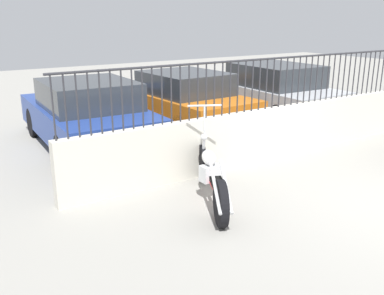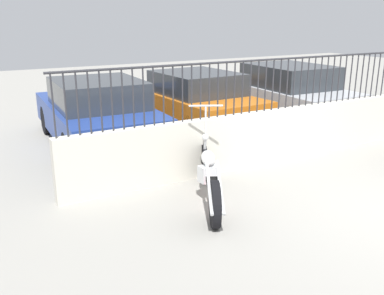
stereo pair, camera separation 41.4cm
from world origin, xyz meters
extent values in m
cube|color=beige|center=(0.00, 2.59, 0.49)|extent=(8.05, 0.18, 0.98)
cylinder|color=#2D2D33|center=(-3.94, 2.59, 1.43)|extent=(0.02, 0.02, 0.91)
cylinder|color=#2D2D33|center=(-3.78, 2.59, 1.43)|extent=(0.02, 0.02, 0.91)
cylinder|color=#2D2D33|center=(-3.61, 2.59, 1.43)|extent=(0.02, 0.02, 0.91)
cylinder|color=#2D2D33|center=(-3.45, 2.59, 1.43)|extent=(0.02, 0.02, 0.91)
cylinder|color=#2D2D33|center=(-3.28, 2.59, 1.43)|extent=(0.02, 0.02, 0.91)
cylinder|color=#2D2D33|center=(-3.12, 2.59, 1.43)|extent=(0.02, 0.02, 0.91)
cylinder|color=#2D2D33|center=(-2.96, 2.59, 1.43)|extent=(0.02, 0.02, 0.91)
cylinder|color=#2D2D33|center=(-2.79, 2.59, 1.43)|extent=(0.02, 0.02, 0.91)
cylinder|color=#2D2D33|center=(-2.63, 2.59, 1.43)|extent=(0.02, 0.02, 0.91)
cylinder|color=#2D2D33|center=(-2.46, 2.59, 1.43)|extent=(0.02, 0.02, 0.91)
cylinder|color=#2D2D33|center=(-2.30, 2.59, 1.43)|extent=(0.02, 0.02, 0.91)
cylinder|color=#2D2D33|center=(-2.13, 2.59, 1.43)|extent=(0.02, 0.02, 0.91)
cylinder|color=#2D2D33|center=(-1.97, 2.59, 1.43)|extent=(0.02, 0.02, 0.91)
cylinder|color=#2D2D33|center=(-1.81, 2.59, 1.43)|extent=(0.02, 0.02, 0.91)
cylinder|color=#2D2D33|center=(-1.64, 2.59, 1.43)|extent=(0.02, 0.02, 0.91)
cylinder|color=#2D2D33|center=(-1.48, 2.59, 1.43)|extent=(0.02, 0.02, 0.91)
cylinder|color=#2D2D33|center=(-1.31, 2.59, 1.43)|extent=(0.02, 0.02, 0.91)
cylinder|color=#2D2D33|center=(-1.15, 2.59, 1.43)|extent=(0.02, 0.02, 0.91)
cylinder|color=#2D2D33|center=(-0.99, 2.59, 1.43)|extent=(0.02, 0.02, 0.91)
cylinder|color=#2D2D33|center=(-0.82, 2.59, 1.43)|extent=(0.02, 0.02, 0.91)
cylinder|color=#2D2D33|center=(-0.66, 2.59, 1.43)|extent=(0.02, 0.02, 0.91)
cylinder|color=#2D2D33|center=(-0.49, 2.59, 1.43)|extent=(0.02, 0.02, 0.91)
cylinder|color=#2D2D33|center=(-0.33, 2.59, 1.43)|extent=(0.02, 0.02, 0.91)
cylinder|color=#2D2D33|center=(-0.16, 2.59, 1.43)|extent=(0.02, 0.02, 0.91)
cylinder|color=#2D2D33|center=(0.00, 2.59, 1.43)|extent=(0.02, 0.02, 0.91)
cylinder|color=#2D2D33|center=(0.16, 2.59, 1.43)|extent=(0.02, 0.02, 0.91)
cylinder|color=#2D2D33|center=(0.33, 2.59, 1.43)|extent=(0.02, 0.02, 0.91)
cylinder|color=#2D2D33|center=(0.49, 2.59, 1.43)|extent=(0.02, 0.02, 0.91)
cylinder|color=#2D2D33|center=(0.66, 2.59, 1.43)|extent=(0.02, 0.02, 0.91)
cylinder|color=#2D2D33|center=(0.82, 2.59, 1.43)|extent=(0.02, 0.02, 0.91)
cylinder|color=#2D2D33|center=(0.99, 2.59, 1.43)|extent=(0.02, 0.02, 0.91)
cylinder|color=#2D2D33|center=(1.15, 2.59, 1.43)|extent=(0.02, 0.02, 0.91)
cylinder|color=#2D2D33|center=(1.31, 2.59, 1.43)|extent=(0.02, 0.02, 0.91)
cylinder|color=#2D2D33|center=(1.48, 2.59, 1.43)|extent=(0.02, 0.02, 0.91)
cylinder|color=#2D2D33|center=(1.64, 2.59, 1.43)|extent=(0.02, 0.02, 0.91)
cylinder|color=#2D2D33|center=(1.81, 2.59, 1.43)|extent=(0.02, 0.02, 0.91)
cylinder|color=#2D2D33|center=(1.97, 2.59, 1.43)|extent=(0.02, 0.02, 0.91)
cylinder|color=#2D2D33|center=(2.13, 2.59, 1.43)|extent=(0.02, 0.02, 0.91)
cylinder|color=#2D2D33|center=(2.30, 2.59, 1.43)|extent=(0.02, 0.02, 0.91)
cylinder|color=#2D2D33|center=(2.46, 2.59, 1.43)|extent=(0.02, 0.02, 0.91)
cylinder|color=#2D2D33|center=(2.63, 2.59, 1.43)|extent=(0.02, 0.02, 0.91)
cylinder|color=#2D2D33|center=(2.79, 2.59, 1.43)|extent=(0.02, 0.02, 0.91)
cylinder|color=#2D2D33|center=(2.96, 2.59, 1.43)|extent=(0.02, 0.02, 0.91)
cylinder|color=#2D2D33|center=(3.12, 2.59, 1.43)|extent=(0.02, 0.02, 0.91)
cylinder|color=#2D2D33|center=(3.28, 2.59, 1.43)|extent=(0.02, 0.02, 0.91)
cylinder|color=#2D2D33|center=(0.00, 2.59, 1.87)|extent=(8.05, 0.04, 0.04)
cylinder|color=black|center=(-1.70, 2.36, 0.30)|extent=(0.32, 0.57, 0.60)
cylinder|color=black|center=(-2.40, 0.94, 0.30)|extent=(0.36, 0.59, 0.61)
cylinder|color=#AD191E|center=(-2.05, 1.65, 0.30)|extent=(0.70, 1.33, 0.06)
cube|color=silver|center=(-2.03, 1.69, 0.40)|extent=(0.28, 0.18, 0.24)
ellipsoid|color=white|center=(-1.98, 1.80, 0.60)|extent=(0.39, 0.52, 0.18)
cube|color=black|center=(-2.27, 1.21, 0.48)|extent=(0.27, 0.32, 0.06)
cylinder|color=silver|center=(-1.74, 2.28, 0.55)|extent=(0.14, 0.22, 0.51)
sphere|color=silver|center=(-1.77, 2.23, 0.78)|extent=(0.11, 0.11, 0.11)
cylinder|color=silver|center=(-1.78, 2.20, 1.04)|extent=(0.03, 0.03, 0.48)
cylinder|color=silver|center=(-1.78, 2.20, 1.28)|extent=(0.48, 0.26, 0.03)
cylinder|color=silver|center=(-2.32, 0.95, 0.52)|extent=(0.39, 0.73, 0.45)
cylinder|color=silver|center=(-2.44, 1.01, 0.52)|extent=(0.39, 0.73, 0.45)
cylinder|color=black|center=(-3.33, 6.67, 0.32)|extent=(0.14, 0.64, 0.64)
cylinder|color=black|center=(-1.59, 6.59, 0.32)|extent=(0.14, 0.64, 0.64)
cylinder|color=black|center=(-3.45, 4.14, 0.32)|extent=(0.14, 0.64, 0.64)
cylinder|color=black|center=(-1.71, 4.05, 0.32)|extent=(0.14, 0.64, 0.64)
cube|color=navy|center=(-2.52, 5.36, 0.54)|extent=(2.05, 4.19, 0.60)
cube|color=#2D3338|center=(-2.53, 5.16, 1.10)|extent=(1.76, 2.05, 0.53)
cylinder|color=black|center=(-0.99, 6.79, 0.32)|extent=(0.13, 0.64, 0.64)
cylinder|color=black|center=(0.68, 6.85, 0.32)|extent=(0.13, 0.64, 0.64)
cylinder|color=black|center=(-0.90, 4.30, 0.32)|extent=(0.13, 0.64, 0.64)
cylinder|color=black|center=(0.77, 4.35, 0.32)|extent=(0.13, 0.64, 0.64)
cube|color=orange|center=(-0.11, 5.57, 0.55)|extent=(1.93, 4.09, 0.61)
cube|color=#2D3338|center=(-0.10, 5.37, 1.10)|extent=(1.68, 1.99, 0.50)
cylinder|color=black|center=(1.68, 6.68, 0.32)|extent=(0.14, 0.64, 0.64)
cylinder|color=black|center=(3.41, 6.61, 0.32)|extent=(0.14, 0.64, 0.64)
cylinder|color=black|center=(1.56, 3.95, 0.32)|extent=(0.14, 0.64, 0.64)
cylinder|color=black|center=(3.29, 3.88, 0.32)|extent=(0.14, 0.64, 0.64)
cube|color=#B7BABF|center=(2.48, 5.28, 0.55)|extent=(2.03, 4.48, 0.62)
cube|color=#2D3338|center=(2.47, 5.06, 1.13)|extent=(1.75, 2.18, 0.55)
camera|label=1|loc=(-5.46, -3.01, 2.57)|focal=40.00mm
camera|label=2|loc=(-5.10, -3.23, 2.57)|focal=40.00mm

